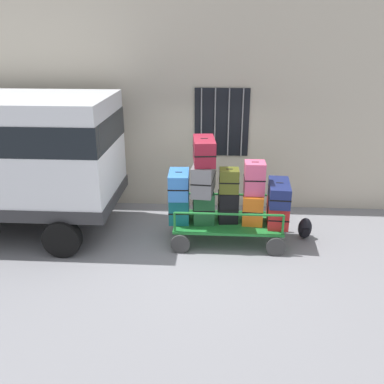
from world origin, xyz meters
TOP-DOWN VIEW (x-y plane):
  - ground_plane at (0.00, 0.00)m, footprint 40.00×40.00m
  - building_wall at (0.00, 2.20)m, footprint 12.00×0.37m
  - van at (-3.89, 0.54)m, footprint 4.35×2.22m
  - luggage_cart at (0.52, 0.29)m, footprint 2.14×1.16m
  - cart_railing at (0.52, 0.29)m, footprint 2.03×1.02m
  - suitcase_left_bottom at (-0.43, 0.31)m, footprint 0.42×0.63m
  - suitcase_left_middle at (-0.43, 0.30)m, footprint 0.41×0.69m
  - suitcase_midleft_bottom at (0.04, 0.26)m, footprint 0.45×0.50m
  - suitcase_midleft_middle at (0.04, 0.27)m, footprint 0.46×0.90m
  - suitcase_midleft_top at (0.04, 0.27)m, footprint 0.46×0.82m
  - suitcase_center_bottom at (0.52, 0.28)m, footprint 0.41×0.35m
  - suitcase_center_middle at (0.52, 0.30)m, footprint 0.38×0.35m
  - suitcase_midright_bottom at (0.99, 0.28)m, footprint 0.43×0.50m
  - suitcase_midright_middle at (0.99, 0.31)m, footprint 0.39×0.38m
  - suitcase_right_bottom at (1.47, 0.30)m, footprint 0.44×0.84m
  - suitcase_right_middle at (1.47, 0.29)m, footprint 0.45×0.88m
  - backpack at (2.06, 0.47)m, footprint 0.27×0.22m

SIDE VIEW (x-z plane):
  - ground_plane at x=0.00m, z-range 0.00..0.00m
  - backpack at x=2.06m, z-range 0.00..0.44m
  - luggage_cart at x=0.52m, z-range 0.14..0.55m
  - suitcase_right_bottom at x=1.47m, z-range 0.41..0.84m
  - suitcase_left_bottom at x=-0.43m, z-range 0.41..0.91m
  - suitcase_midright_bottom at x=0.99m, z-range 0.41..1.00m
  - suitcase_midleft_bottom at x=0.04m, z-range 0.41..1.03m
  - suitcase_center_bottom at x=0.52m, z-range 0.41..1.03m
  - cart_railing at x=0.52m, z-range 0.54..0.94m
  - suitcase_right_middle at x=1.47m, z-range 0.84..1.24m
  - suitcase_left_middle at x=-0.43m, z-range 0.91..1.41m
  - suitcase_center_middle at x=0.52m, z-range 1.03..1.49m
  - suitcase_midright_middle at x=0.99m, z-range 1.00..1.63m
  - suitcase_midleft_middle at x=0.04m, z-range 1.03..1.61m
  - van at x=-3.89m, z-range 0.32..3.08m
  - suitcase_midleft_top at x=0.04m, z-range 1.61..2.07m
  - building_wall at x=0.00m, z-range 0.00..5.00m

